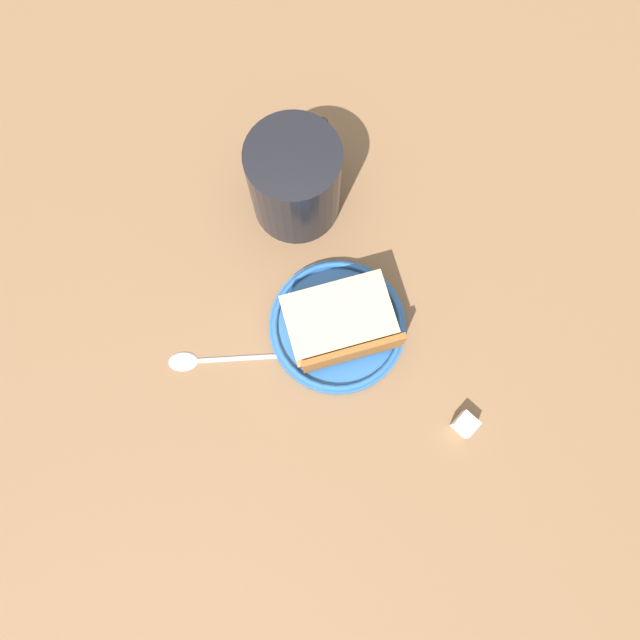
% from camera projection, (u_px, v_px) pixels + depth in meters
% --- Properties ---
extents(ground_plane, '(1.59, 1.59, 0.03)m').
position_uv_depth(ground_plane, '(339.00, 288.00, 0.63)').
color(ground_plane, brown).
extents(small_plate, '(0.14, 0.14, 0.02)m').
position_uv_depth(small_plate, '(342.00, 326.00, 0.59)').
color(small_plate, '#26599E').
rests_on(small_plate, ground_plane).
extents(cake_slice, '(0.10, 0.12, 0.05)m').
position_uv_depth(cake_slice, '(344.00, 322.00, 0.57)').
color(cake_slice, brown).
rests_on(cake_slice, small_plate).
extents(tea_mug, '(0.12, 0.09, 0.10)m').
position_uv_depth(tea_mug, '(295.00, 180.00, 0.58)').
color(tea_mug, black).
rests_on(tea_mug, ground_plane).
extents(teaspoon, '(0.02, 0.12, 0.01)m').
position_uv_depth(teaspoon, '(200.00, 360.00, 0.59)').
color(teaspoon, silver).
rests_on(teaspoon, ground_plane).
extents(sugar_cube, '(0.03, 0.03, 0.02)m').
position_uv_depth(sugar_cube, '(465.00, 424.00, 0.57)').
color(sugar_cube, white).
rests_on(sugar_cube, ground_plane).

